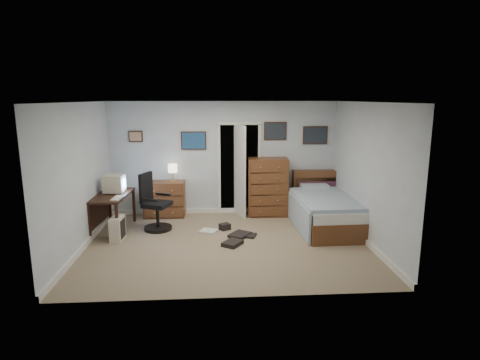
% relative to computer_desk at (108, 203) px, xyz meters
% --- Properties ---
extents(floor, '(5.00, 4.00, 0.02)m').
position_rel_computer_desk_xyz_m(floor, '(2.29, -0.87, -0.57)').
color(floor, '#83725A').
rests_on(floor, ground).
extents(computer_desk, '(0.67, 1.30, 0.73)m').
position_rel_computer_desk_xyz_m(computer_desk, '(0.00, 0.00, 0.00)').
color(computer_desk, black).
rests_on(computer_desk, floor).
extents(crt_monitor, '(0.40, 0.37, 0.35)m').
position_rel_computer_desk_xyz_m(crt_monitor, '(0.11, 0.14, 0.35)').
color(crt_monitor, beige).
rests_on(crt_monitor, computer_desk).
extents(keyboard, '(0.17, 0.40, 0.02)m').
position_rel_computer_desk_xyz_m(keyboard, '(0.27, -0.36, 0.18)').
color(keyboard, beige).
rests_on(keyboard, computer_desk).
extents(pc_tower, '(0.23, 0.42, 0.44)m').
position_rel_computer_desk_xyz_m(pc_tower, '(0.29, -0.56, -0.34)').
color(pc_tower, beige).
rests_on(pc_tower, floor).
extents(office_chair, '(0.71, 0.71, 1.13)m').
position_rel_computer_desk_xyz_m(office_chair, '(0.89, 0.01, -0.13)').
color(office_chair, black).
rests_on(office_chair, floor).
extents(media_stack, '(0.16, 0.16, 0.79)m').
position_rel_computer_desk_xyz_m(media_stack, '(-0.03, 1.33, -0.17)').
color(media_stack, maroon).
rests_on(media_stack, floor).
extents(low_dresser, '(0.89, 0.45, 0.78)m').
position_rel_computer_desk_xyz_m(low_dresser, '(0.98, 0.90, -0.17)').
color(low_dresser, brown).
rests_on(low_dresser, floor).
extents(table_lamp, '(0.20, 0.20, 0.38)m').
position_rel_computer_desk_xyz_m(table_lamp, '(1.18, 0.90, 0.50)').
color(table_lamp, gold).
rests_on(table_lamp, low_dresser).
extents(doorway, '(0.96, 1.12, 2.05)m').
position_rel_computer_desk_xyz_m(doorway, '(2.63, 1.40, 0.44)').
color(doorway, black).
rests_on(doorway, floor).
extents(tall_dresser, '(0.89, 0.55, 1.27)m').
position_rel_computer_desk_xyz_m(tall_dresser, '(3.25, 0.88, 0.07)').
color(tall_dresser, brown).
rests_on(tall_dresser, floor).
extents(headboard_bookcase, '(1.08, 0.29, 0.97)m').
position_rel_computer_desk_xyz_m(headboard_bookcase, '(4.38, 0.99, -0.05)').
color(headboard_bookcase, brown).
rests_on(headboard_bookcase, floor).
extents(bed, '(1.22, 2.19, 0.71)m').
position_rel_computer_desk_xyz_m(bed, '(4.27, -0.06, -0.23)').
color(bed, brown).
rests_on(bed, floor).
extents(wall_posters, '(4.38, 0.04, 0.60)m').
position_rel_computer_desk_xyz_m(wall_posters, '(2.86, 1.10, 1.18)').
color(wall_posters, '#331E11').
rests_on(wall_posters, floor).
extents(floor_clutter, '(1.12, 1.20, 0.12)m').
position_rel_computer_desk_xyz_m(floor_clutter, '(2.38, -0.53, -0.53)').
color(floor_clutter, black).
rests_on(floor_clutter, floor).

